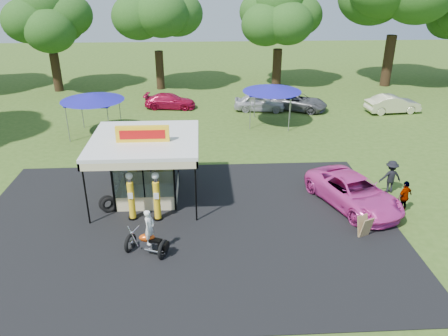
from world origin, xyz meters
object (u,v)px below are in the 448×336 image
(gas_pump_left, at_px, (131,197))
(kiosk_car, at_px, (152,172))
(a_frame_sign, at_px, (365,227))
(spectator_east_a, at_px, (391,177))
(pink_sedan, at_px, (353,192))
(spectator_east_b, at_px, (405,197))
(gas_station_kiosk, at_px, (147,167))
(bg_car_c, at_px, (260,102))
(bg_car_b, at_px, (170,101))
(bg_car_e, at_px, (393,104))
(motorcycle, at_px, (149,237))
(tent_west, at_px, (92,97))
(tent_east, at_px, (272,88))
(bg_car_d, at_px, (297,102))
(gas_pump_right, at_px, (157,197))

(gas_pump_left, relative_size, kiosk_car, 0.88)
(gas_pump_left, xyz_separation_m, a_frame_sign, (10.68, -2.12, -0.68))
(spectator_east_a, bearing_deg, pink_sedan, 26.43)
(spectator_east_b, bearing_deg, gas_station_kiosk, -38.80)
(a_frame_sign, distance_m, spectator_east_a, 5.14)
(bg_car_c, bearing_deg, bg_car_b, 88.62)
(spectator_east_a, xyz_separation_m, bg_car_e, (6.02, 14.18, -0.18))
(bg_car_e, bearing_deg, bg_car_b, 76.77)
(motorcycle, xyz_separation_m, bg_car_b, (-0.36, 21.57, -0.23))
(motorcycle, relative_size, pink_sedan, 0.40)
(kiosk_car, height_order, bg_car_b, bg_car_b)
(tent_west, distance_m, tent_east, 13.26)
(gas_station_kiosk, bearing_deg, bg_car_e, 36.53)
(gas_station_kiosk, relative_size, bg_car_d, 1.07)
(spectator_east_a, bearing_deg, tent_east, -71.00)
(pink_sedan, xyz_separation_m, tent_west, (-15.35, 11.40, 2.05))
(motorcycle, height_order, pink_sedan, motorcycle)
(motorcycle, bearing_deg, gas_station_kiosk, 117.88)
(spectator_east_a, bearing_deg, bg_car_b, -54.87)
(motorcycle, relative_size, a_frame_sign, 2.18)
(gas_station_kiosk, xyz_separation_m, bg_car_b, (0.20, 16.43, -1.14))
(a_frame_sign, distance_m, bg_car_b, 23.01)
(tent_east, bearing_deg, pink_sedan, -80.45)
(gas_station_kiosk, bearing_deg, spectator_east_b, -9.86)
(bg_car_b, relative_size, tent_west, 0.98)
(gas_pump_left, xyz_separation_m, bg_car_b, (0.74, 18.63, -0.56))
(bg_car_c, height_order, tent_east, tent_east)
(gas_pump_right, bearing_deg, bg_car_e, 41.82)
(a_frame_sign, bearing_deg, kiosk_car, 124.13)
(motorcycle, xyz_separation_m, spectator_east_b, (12.28, 2.90, -0.01))
(spectator_east_a, relative_size, bg_car_b, 0.42)
(gas_station_kiosk, relative_size, tent_east, 1.20)
(bg_car_c, height_order, tent_west, tent_west)
(a_frame_sign, xyz_separation_m, pink_sedan, (0.40, 2.86, 0.27))
(gas_pump_right, relative_size, spectator_east_a, 1.38)
(bg_car_e, distance_m, tent_west, 24.30)
(pink_sedan, relative_size, tent_west, 1.26)
(motorcycle, bearing_deg, spectator_east_b, 34.98)
(tent_west, relative_size, tent_east, 1.00)
(gas_pump_left, bearing_deg, bg_car_b, 87.71)
(gas_pump_right, relative_size, kiosk_car, 0.90)
(a_frame_sign, distance_m, bg_car_c, 19.73)
(kiosk_car, relative_size, spectator_east_a, 1.53)
(motorcycle, distance_m, bg_car_d, 23.11)
(gas_pump_left, relative_size, gas_pump_right, 0.98)
(spectator_east_a, bearing_deg, bg_car_e, -115.69)
(bg_car_d, bearing_deg, motorcycle, 179.11)
(bg_car_b, bearing_deg, tent_west, 148.89)
(pink_sedan, bearing_deg, a_frame_sign, -118.77)
(a_frame_sign, bearing_deg, spectator_east_b, 14.56)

